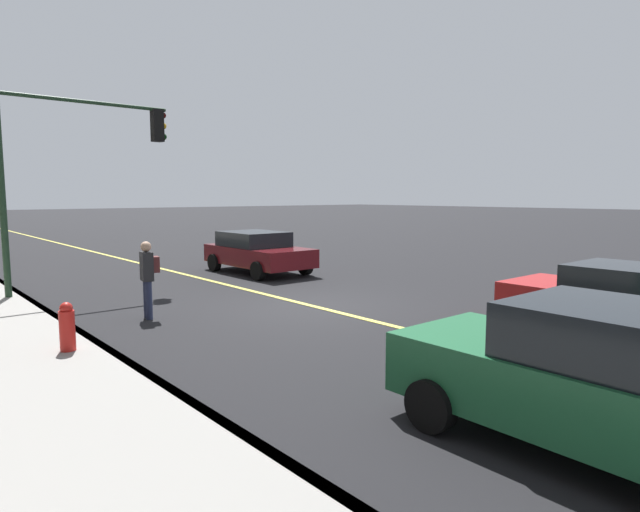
{
  "coord_description": "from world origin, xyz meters",
  "views": [
    {
      "loc": [
        -9.74,
        7.96,
        2.64
      ],
      "look_at": [
        -0.48,
        0.12,
        1.25
      ],
      "focal_mm": 30.03,
      "sensor_mm": 36.0,
      "label": 1
    }
  ],
  "objects_px": {
    "pedestrian_with_backpack": "(148,274)",
    "traffic_light_mast": "(74,154)",
    "fire_hydrant": "(67,331)",
    "car_red": "(629,304)",
    "car_green": "(592,378)",
    "car_maroon": "(257,251)"
  },
  "relations": [
    {
      "from": "car_red",
      "to": "pedestrian_with_backpack",
      "type": "relative_size",
      "value": 2.57
    },
    {
      "from": "fire_hydrant",
      "to": "car_red",
      "type": "bearing_deg",
      "value": -124.37
    },
    {
      "from": "fire_hydrant",
      "to": "traffic_light_mast",
      "type": "bearing_deg",
      "value": -18.07
    },
    {
      "from": "fire_hydrant",
      "to": "car_green",
      "type": "bearing_deg",
      "value": -154.9
    },
    {
      "from": "traffic_light_mast",
      "to": "fire_hydrant",
      "type": "distance_m",
      "value": 6.91
    },
    {
      "from": "car_red",
      "to": "car_green",
      "type": "height_order",
      "value": "car_green"
    },
    {
      "from": "traffic_light_mast",
      "to": "car_green",
      "type": "bearing_deg",
      "value": -174.17
    },
    {
      "from": "pedestrian_with_backpack",
      "to": "fire_hydrant",
      "type": "relative_size",
      "value": 1.77
    },
    {
      "from": "car_maroon",
      "to": "car_green",
      "type": "relative_size",
      "value": 1.04
    },
    {
      "from": "car_red",
      "to": "fire_hydrant",
      "type": "distance_m",
      "value": 9.61
    },
    {
      "from": "car_red",
      "to": "car_green",
      "type": "relative_size",
      "value": 1.08
    },
    {
      "from": "car_green",
      "to": "fire_hydrant",
      "type": "xyz_separation_m",
      "value": [
        6.79,
        3.18,
        -0.32
      ]
    },
    {
      "from": "car_maroon",
      "to": "fire_hydrant",
      "type": "height_order",
      "value": "car_maroon"
    },
    {
      "from": "car_green",
      "to": "fire_hydrant",
      "type": "bearing_deg",
      "value": 25.1
    },
    {
      "from": "pedestrian_with_backpack",
      "to": "traffic_light_mast",
      "type": "height_order",
      "value": "traffic_light_mast"
    },
    {
      "from": "car_maroon",
      "to": "car_green",
      "type": "bearing_deg",
      "value": 160.62
    },
    {
      "from": "pedestrian_with_backpack",
      "to": "car_red",
      "type": "bearing_deg",
      "value": -142.11
    },
    {
      "from": "car_maroon",
      "to": "pedestrian_with_backpack",
      "type": "distance_m",
      "value": 6.98
    },
    {
      "from": "pedestrian_with_backpack",
      "to": "traffic_light_mast",
      "type": "relative_size",
      "value": 0.31
    },
    {
      "from": "car_red",
      "to": "fire_hydrant",
      "type": "xyz_separation_m",
      "value": [
        5.43,
        7.93,
        -0.25
      ]
    },
    {
      "from": "car_red",
      "to": "car_green",
      "type": "distance_m",
      "value": 4.94
    },
    {
      "from": "car_maroon",
      "to": "traffic_light_mast",
      "type": "height_order",
      "value": "traffic_light_mast"
    }
  ]
}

